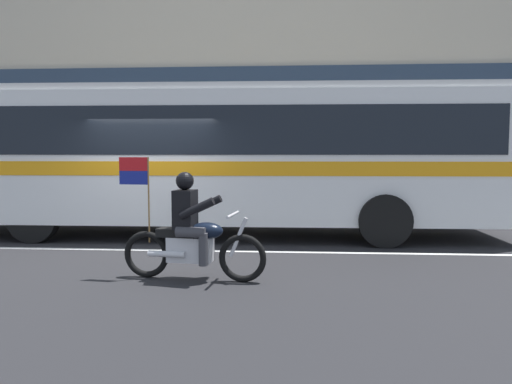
{
  "coord_description": "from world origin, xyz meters",
  "views": [
    {
      "loc": [
        2.77,
        -9.7,
        1.84
      ],
      "look_at": [
        2.14,
        -0.95,
        1.14
      ],
      "focal_mm": 34.86,
      "sensor_mm": 36.0,
      "label": 1
    }
  ],
  "objects": [
    {
      "name": "office_building_facade",
      "position": [
        0.0,
        7.39,
        5.71
      ],
      "size": [
        28.0,
        0.89,
        11.41
      ],
      "color": "#B2A893",
      "rests_on": "ground_plane"
    },
    {
      "name": "sidewalk_curb",
      "position": [
        0.0,
        5.1,
        0.07
      ],
      "size": [
        28.0,
        3.8,
        0.15
      ],
      "primitive_type": "cube",
      "color": "#A39E93",
      "rests_on": "ground_plane"
    },
    {
      "name": "lane_center_stripe",
      "position": [
        0.0,
        -0.6,
        0.0
      ],
      "size": [
        26.6,
        0.14,
        0.01
      ],
      "primitive_type": "cube",
      "color": "silver",
      "rests_on": "ground_plane"
    },
    {
      "name": "transit_bus",
      "position": [
        1.26,
        1.19,
        1.88
      ],
      "size": [
        12.14,
        2.77,
        3.22
      ],
      "color": "white",
      "rests_on": "ground_plane"
    },
    {
      "name": "ground_plane",
      "position": [
        0.0,
        0.0,
        0.0
      ],
      "size": [
        60.0,
        60.0,
        0.0
      ],
      "primitive_type": "plane",
      "color": "black"
    },
    {
      "name": "fire_hydrant",
      "position": [
        4.89,
        4.35,
        0.52
      ],
      "size": [
        0.22,
        0.3,
        0.75
      ],
      "color": "gold",
      "rests_on": "sidewalk_curb"
    },
    {
      "name": "motorcycle_with_rider",
      "position": [
        1.33,
        -2.7,
        0.67
      ],
      "size": [
        2.19,
        0.66,
        1.78
      ],
      "color": "black",
      "rests_on": "ground_plane"
    }
  ]
}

